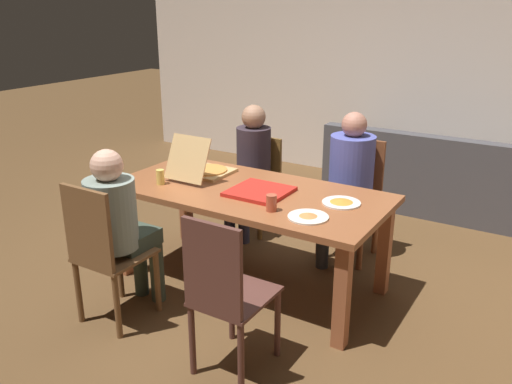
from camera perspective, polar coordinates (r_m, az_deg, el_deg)
The scene contains 18 objects.
ground_plane at distance 4.16m, azimuth -0.73°, elevation -9.53°, with size 20.00×20.00×0.00m, color brown.
back_wall at distance 6.47m, azimuth 14.23°, elevation 12.99°, with size 6.88×0.12×2.69m, color silver.
dining_table at distance 3.88m, azimuth -0.77°, elevation -1.11°, with size 2.00×0.95×0.75m.
chair_0 at distance 4.95m, azimuth 0.18°, elevation 1.22°, with size 0.39×0.38×0.86m.
person_0 at distance 4.78m, azimuth -0.61°, elevation 3.44°, with size 0.31×0.49×1.18m.
chair_1 at distance 4.50m, azimuth 10.35°, elevation -0.47°, with size 0.42×0.42×0.97m.
person_1 at distance 4.31m, azimuth 9.87°, elevation 1.72°, with size 0.36×0.53×1.23m.
chair_2 at distance 3.56m, azimuth -15.97°, elevation -5.99°, with size 0.41×0.43×0.98m.
person_2 at distance 3.59m, azimuth -14.43°, elevation -2.85°, with size 0.32×0.51×1.18m.
chair_3 at distance 2.97m, azimuth -3.34°, elevation -10.57°, with size 0.38×0.45×0.98m.
pizza_box_0 at distance 4.19m, azimuth -5.57°, elevation 2.45°, with size 0.35×0.50×0.34m.
pizza_box_1 at distance 3.78m, azimuth 0.38°, elevation 0.05°, with size 0.40×0.40×0.03m.
plate_0 at distance 3.63m, azimuth 9.09°, elevation -1.08°, with size 0.26×0.26×0.03m.
plate_1 at distance 3.37m, azimuth 5.58°, elevation -2.61°, with size 0.26×0.26×0.03m.
drinking_glass_0 at distance 4.02m, azimuth -10.17°, elevation 1.59°, with size 0.06×0.06×0.11m, color #E6CA5E.
drinking_glass_1 at distance 3.45m, azimuth 1.66°, elevation -1.17°, with size 0.07×0.07×0.11m, color #B54D33.
drinking_glass_2 at distance 4.65m, azimuth -7.84°, elevation 4.12°, with size 0.07×0.07×0.10m, color #B1482B.
couch at distance 5.78m, azimuth 18.06°, elevation 1.19°, with size 2.09×0.83×0.82m.
Camera 1 is at (1.94, -3.07, 2.03)m, focal length 37.53 mm.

